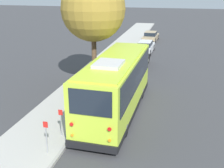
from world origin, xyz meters
name	(u,v)px	position (x,y,z in m)	size (l,w,h in m)	color
ground_plane	(125,109)	(0.00, 0.00, 0.00)	(160.00, 160.00, 0.00)	#3D3D3F
sidewalk_slab	(69,103)	(0.00, 3.71, 0.07)	(80.00, 3.39, 0.15)	#B2AFA8
curb_strip	(95,105)	(0.00, 1.94, 0.07)	(80.00, 0.14, 0.15)	#9D9A94
shuttle_bus	(116,83)	(-0.61, 0.43, 1.92)	(9.48, 2.74, 3.58)	#BCDB38
parked_sedan_black	(137,60)	(9.62, 0.74, 0.62)	(4.49, 2.01, 1.33)	black
parked_sedan_white	(145,47)	(15.54, 0.69, 0.62)	(4.74, 1.80, 1.32)	silver
parked_sedan_tan	(151,37)	(22.78, 0.82, 0.58)	(4.34, 1.94, 1.27)	tan
street_tree	(94,4)	(3.39, 2.95, 6.03)	(4.45, 4.45, 8.48)	brown
sign_post_near	(46,137)	(-5.74, 2.46, 0.96)	(0.06, 0.22, 1.57)	gray
sign_post_far	(61,122)	(-4.12, 2.46, 0.87)	(0.06, 0.22, 1.40)	gray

